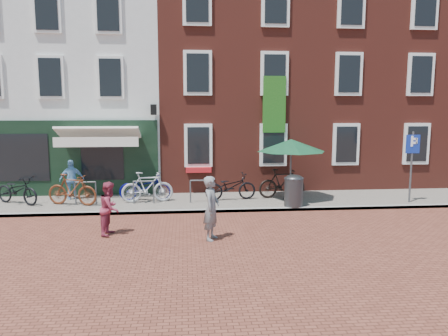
{
  "coord_description": "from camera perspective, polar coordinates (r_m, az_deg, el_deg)",
  "views": [
    {
      "loc": [
        -0.02,
        -13.81,
        3.44
      ],
      "look_at": [
        1.28,
        0.35,
        1.46
      ],
      "focal_mm": 34.2,
      "sensor_mm": 36.0,
      "label": 1
    }
  ],
  "objects": [
    {
      "name": "bicycle_5",
      "position": [
        16.23,
        7.77,
        -2.02
      ],
      "size": [
        1.89,
        0.76,
        1.1
      ],
      "primitive_type": "imported",
      "rotation": [
        0.0,
        0.0,
        1.71
      ],
      "color": "black",
      "rests_on": "sidewalk"
    },
    {
      "name": "boy",
      "position": [
        12.14,
        -15.01,
        -5.21
      ],
      "size": [
        0.67,
        0.8,
        1.47
      ],
      "primitive_type": "imported",
      "rotation": [
        0.0,
        0.0,
        1.4
      ],
      "color": "#973047",
      "rests_on": "ground"
    },
    {
      "name": "building_brick_right",
      "position": [
        22.35,
        16.14,
        11.64
      ],
      "size": [
        6.0,
        8.0,
        10.0
      ],
      "primitive_type": "cube",
      "color": "maroon",
      "rests_on": "ground"
    },
    {
      "name": "bicycle_0",
      "position": [
        16.68,
        -25.91,
        -2.68
      ],
      "size": [
        1.97,
        1.5,
        0.99
      ],
      "primitive_type": "imported",
      "rotation": [
        0.0,
        0.0,
        1.06
      ],
      "color": "black",
      "rests_on": "sidewalk"
    },
    {
      "name": "sidewalk",
      "position": [
        15.71,
        -1.4,
        -4.52
      ],
      "size": [
        24.0,
        3.0,
        0.1
      ],
      "primitive_type": "cube",
      "color": "slate",
      "rests_on": "ground"
    },
    {
      "name": "bicycle_4",
      "position": [
        15.68,
        0.88,
        -2.5
      ],
      "size": [
        1.96,
        0.91,
        0.99
      ],
      "primitive_type": "imported",
      "rotation": [
        0.0,
        0.0,
        1.71
      ],
      "color": "black",
      "rests_on": "sidewalk"
    },
    {
      "name": "cafe_person",
      "position": [
        16.73,
        -19.67,
        -1.47
      ],
      "size": [
        0.93,
        0.59,
        1.48
      ],
      "primitive_type": "imported",
      "rotation": [
        0.0,
        0.0,
        3.43
      ],
      "color": "#76B0E1",
      "rests_on": "sidewalk"
    },
    {
      "name": "building_brick_mid",
      "position": [
        20.96,
        0.31,
        12.22
      ],
      "size": [
        6.0,
        8.0,
        10.0
      ],
      "primitive_type": "cube",
      "color": "maroon",
      "rests_on": "ground"
    },
    {
      "name": "bicycle_2",
      "position": [
        15.86,
        -10.5,
        -2.52
      ],
      "size": [
        1.93,
        0.78,
        0.99
      ],
      "primitive_type": "imported",
      "rotation": [
        0.0,
        0.0,
        1.51
      ],
      "color": "#050559",
      "rests_on": "sidewalk"
    },
    {
      "name": "bicycle_3",
      "position": [
        15.55,
        -10.21,
        -2.52
      ],
      "size": [
        1.88,
        0.74,
        1.1
      ],
      "primitive_type": "imported",
      "rotation": [
        0.0,
        0.0,
        1.7
      ],
      "color": "#B6B5B8",
      "rests_on": "sidewalk"
    },
    {
      "name": "ground",
      "position": [
        14.23,
        -5.04,
        -6.08
      ],
      "size": [
        80.0,
        80.0,
        0.0
      ],
      "primitive_type": "plane",
      "color": "brown"
    },
    {
      "name": "parking_sign",
      "position": [
        16.54,
        23.83,
        1.56
      ],
      "size": [
        0.5,
        0.08,
        2.54
      ],
      "color": "#4C4C4F",
      "rests_on": "sidewalk"
    },
    {
      "name": "bicycle_1",
      "position": [
        15.73,
        -19.64,
        -2.74
      ],
      "size": [
        1.9,
        1.01,
        1.1
      ],
      "primitive_type": "imported",
      "rotation": [
        0.0,
        0.0,
        1.29
      ],
      "color": "#592613",
      "rests_on": "sidewalk"
    },
    {
      "name": "building_stucco",
      "position": [
        21.42,
        -19.0,
        10.36
      ],
      "size": [
        8.0,
        8.0,
        9.0
      ],
      "primitive_type": "cube",
      "color": "silver",
      "rests_on": "ground"
    },
    {
      "name": "litter_bin",
      "position": [
        14.84,
        9.31,
        -2.78
      ],
      "size": [
        0.64,
        0.64,
        1.17
      ],
      "color": "#363639",
      "rests_on": "sidewalk"
    },
    {
      "name": "woman",
      "position": [
        11.24,
        -1.68,
        -5.39
      ],
      "size": [
        0.59,
        0.72,
        1.7
      ],
      "primitive_type": "imported",
      "rotation": [
        0.0,
        0.0,
        1.22
      ],
      "color": "slate",
      "rests_on": "ground"
    },
    {
      "name": "parasol",
      "position": [
        15.77,
        8.97,
        3.32
      ],
      "size": [
        2.51,
        2.51,
        2.34
      ],
      "color": "#4C4C4F",
      "rests_on": "sidewalk"
    }
  ]
}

